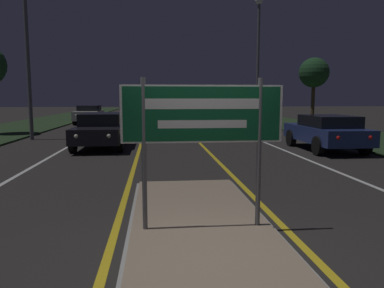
{
  "coord_description": "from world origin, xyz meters",
  "views": [
    {
      "loc": [
        -0.67,
        -4.44,
        1.98
      ],
      "look_at": [
        0.0,
        2.31,
        1.14
      ],
      "focal_mm": 35.0,
      "sensor_mm": 36.0,
      "label": 1
    }
  ],
  "objects_px": {
    "streetlight_left_near": "(26,22)",
    "warning_sign": "(279,103)",
    "highway_sign": "(203,121)",
    "car_approaching_0": "(102,129)",
    "car_receding_0": "(326,131)",
    "car_receding_3": "(183,109)",
    "car_receding_2": "(232,113)",
    "car_approaching_2": "(136,109)",
    "car_receding_1": "(209,120)",
    "streetlight_right_near": "(258,40)",
    "car_approaching_1": "(89,114)"
  },
  "relations": [
    {
      "from": "highway_sign",
      "to": "streetlight_right_near",
      "type": "relative_size",
      "value": 0.27
    },
    {
      "from": "car_receding_0",
      "to": "car_receding_3",
      "type": "bearing_deg",
      "value": 96.35
    },
    {
      "from": "streetlight_right_near",
      "to": "car_receding_3",
      "type": "bearing_deg",
      "value": 101.23
    },
    {
      "from": "streetlight_right_near",
      "to": "car_approaching_0",
      "type": "distance_m",
      "value": 13.8
    },
    {
      "from": "car_receding_1",
      "to": "car_approaching_1",
      "type": "xyz_separation_m",
      "value": [
        -8.05,
        8.71,
        -0.01
      ]
    },
    {
      "from": "streetlight_right_near",
      "to": "car_approaching_1",
      "type": "xyz_separation_m",
      "value": [
        -11.8,
        4.88,
        -4.96
      ]
    },
    {
      "from": "highway_sign",
      "to": "car_receding_1",
      "type": "xyz_separation_m",
      "value": [
        2.36,
        15.4,
        -0.89
      ]
    },
    {
      "from": "car_receding_0",
      "to": "streetlight_left_near",
      "type": "bearing_deg",
      "value": 158.56
    },
    {
      "from": "car_approaching_0",
      "to": "car_approaching_2",
      "type": "relative_size",
      "value": 1.06
    },
    {
      "from": "car_approaching_1",
      "to": "warning_sign",
      "type": "height_order",
      "value": "warning_sign"
    },
    {
      "from": "streetlight_left_near",
      "to": "warning_sign",
      "type": "height_order",
      "value": "streetlight_left_near"
    },
    {
      "from": "car_receding_2",
      "to": "car_approaching_2",
      "type": "relative_size",
      "value": 1.14
    },
    {
      "from": "highway_sign",
      "to": "warning_sign",
      "type": "height_order",
      "value": "warning_sign"
    },
    {
      "from": "car_receding_0",
      "to": "car_approaching_2",
      "type": "xyz_separation_m",
      "value": [
        -8.47,
        26.93,
        0.03
      ]
    },
    {
      "from": "car_receding_3",
      "to": "warning_sign",
      "type": "relative_size",
      "value": 1.71
    },
    {
      "from": "highway_sign",
      "to": "car_approaching_2",
      "type": "relative_size",
      "value": 0.55
    },
    {
      "from": "car_receding_1",
      "to": "car_receding_3",
      "type": "bearing_deg",
      "value": 89.56
    },
    {
      "from": "streetlight_right_near",
      "to": "car_approaching_0",
      "type": "bearing_deg",
      "value": -133.8
    },
    {
      "from": "car_approaching_0",
      "to": "car_approaching_1",
      "type": "xyz_separation_m",
      "value": [
        -2.89,
        14.17,
        0.02
      ]
    },
    {
      "from": "streetlight_right_near",
      "to": "warning_sign",
      "type": "distance_m",
      "value": 5.53
    },
    {
      "from": "car_approaching_0",
      "to": "car_receding_2",
      "type": "bearing_deg",
      "value": 60.35
    },
    {
      "from": "streetlight_left_near",
      "to": "car_receding_2",
      "type": "bearing_deg",
      "value": 43.75
    },
    {
      "from": "car_approaching_2",
      "to": "warning_sign",
      "type": "bearing_deg",
      "value": -49.49
    },
    {
      "from": "car_approaching_0",
      "to": "warning_sign",
      "type": "xyz_separation_m",
      "value": [
        11.34,
        12.06,
        0.87
      ]
    },
    {
      "from": "highway_sign",
      "to": "warning_sign",
      "type": "xyz_separation_m",
      "value": [
        8.55,
        22.01,
        -0.05
      ]
    },
    {
      "from": "highway_sign",
      "to": "car_approaching_0",
      "type": "relative_size",
      "value": 0.51
    },
    {
      "from": "car_approaching_0",
      "to": "streetlight_left_near",
      "type": "bearing_deg",
      "value": 139.88
    },
    {
      "from": "car_approaching_0",
      "to": "car_approaching_2",
      "type": "height_order",
      "value": "car_approaching_2"
    },
    {
      "from": "streetlight_left_near",
      "to": "car_approaching_2",
      "type": "xyz_separation_m",
      "value": [
        3.79,
        22.12,
        -4.68
      ]
    },
    {
      "from": "streetlight_left_near",
      "to": "car_approaching_0",
      "type": "distance_m",
      "value": 6.75
    },
    {
      "from": "warning_sign",
      "to": "car_receding_3",
      "type": "bearing_deg",
      "value": 111.48
    },
    {
      "from": "highway_sign",
      "to": "car_approaching_0",
      "type": "xyz_separation_m",
      "value": [
        -2.79,
        9.95,
        -0.92
      ]
    },
    {
      "from": "car_receding_1",
      "to": "car_approaching_0",
      "type": "xyz_separation_m",
      "value": [
        -5.15,
        -5.46,
        -0.03
      ]
    },
    {
      "from": "car_receding_3",
      "to": "warning_sign",
      "type": "distance_m",
      "value": 16.47
    },
    {
      "from": "car_receding_1",
      "to": "warning_sign",
      "type": "height_order",
      "value": "warning_sign"
    },
    {
      "from": "highway_sign",
      "to": "streetlight_right_near",
      "type": "xyz_separation_m",
      "value": [
        6.12,
        19.24,
        4.06
      ]
    },
    {
      "from": "car_receding_2",
      "to": "car_receding_3",
      "type": "distance_m",
      "value": 13.07
    },
    {
      "from": "car_receding_0",
      "to": "car_approaching_2",
      "type": "relative_size",
      "value": 1.0
    },
    {
      "from": "car_receding_3",
      "to": "car_approaching_2",
      "type": "height_order",
      "value": "car_receding_3"
    },
    {
      "from": "car_receding_3",
      "to": "highway_sign",
      "type": "bearing_deg",
      "value": -93.88
    },
    {
      "from": "highway_sign",
      "to": "streetlight_right_near",
      "type": "distance_m",
      "value": 20.59
    },
    {
      "from": "car_receding_3",
      "to": "car_approaching_1",
      "type": "relative_size",
      "value": 0.99
    },
    {
      "from": "car_receding_2",
      "to": "warning_sign",
      "type": "xyz_separation_m",
      "value": [
        3.0,
        -2.59,
        0.81
      ]
    },
    {
      "from": "highway_sign",
      "to": "streetlight_left_near",
      "type": "distance_m",
      "value": 15.07
    },
    {
      "from": "streetlight_left_near",
      "to": "car_approaching_0",
      "type": "xyz_separation_m",
      "value": [
        3.7,
        -3.12,
        -4.7
      ]
    },
    {
      "from": "car_receding_3",
      "to": "warning_sign",
      "type": "bearing_deg",
      "value": -68.52
    },
    {
      "from": "car_approaching_2",
      "to": "car_receding_3",
      "type": "bearing_deg",
      "value": 22.17
    },
    {
      "from": "car_approaching_2",
      "to": "highway_sign",
      "type": "bearing_deg",
      "value": -85.61
    },
    {
      "from": "highway_sign",
      "to": "car_approaching_2",
      "type": "distance_m",
      "value": 35.3
    },
    {
      "from": "warning_sign",
      "to": "highway_sign",
      "type": "bearing_deg",
      "value": -111.24
    }
  ]
}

